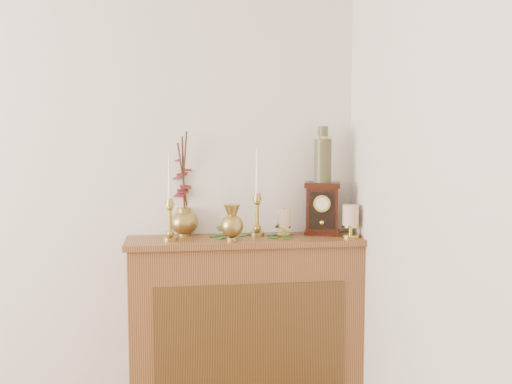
{
  "coord_description": "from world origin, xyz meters",
  "views": [
    {
      "loc": [
        1.04,
        -0.96,
        1.47
      ],
      "look_at": [
        1.45,
        2.05,
        1.17
      ],
      "focal_mm": 42.0,
      "sensor_mm": 36.0,
      "label": 1
    }
  ],
  "objects": [
    {
      "name": "ginger_jar",
      "position": [
        1.08,
        2.25,
        1.18
      ],
      "size": [
        0.22,
        0.24,
        0.55
      ],
      "rotation": [
        0.0,
        0.0,
        -0.21
      ],
      "color": "#9F893F",
      "rests_on": "console_shelf"
    },
    {
      "name": "candlestick_center",
      "position": [
        1.47,
        2.15,
        1.08
      ],
      "size": [
        0.08,
        0.08,
        0.47
      ],
      "rotation": [
        0.0,
        0.0,
        0.3
      ],
      "color": "#9F893F",
      "rests_on": "console_shelf"
    },
    {
      "name": "mantel_clock",
      "position": [
        1.82,
        2.15,
        1.07
      ],
      "size": [
        0.22,
        0.18,
        0.28
      ],
      "rotation": [
        0.0,
        0.0,
        -0.27
      ],
      "color": "#35150A",
      "rests_on": "console_shelf"
    },
    {
      "name": "ceramic_vase",
      "position": [
        1.82,
        2.15,
        1.34
      ],
      "size": [
        0.09,
        0.09,
        0.3
      ],
      "rotation": [
        0.0,
        0.0,
        -0.27
      ],
      "color": "#183026",
      "rests_on": "mantel_clock"
    },
    {
      "name": "ivy_garland",
      "position": [
        1.43,
        2.09,
        0.94
      ],
      "size": [
        0.43,
        0.2,
        0.08
      ],
      "rotation": [
        0.0,
        0.0,
        0.32
      ],
      "color": "#2F5F24",
      "rests_on": "console_shelf"
    },
    {
      "name": "pillar_candle_left",
      "position": [
        1.6,
        2.11,
        1.01
      ],
      "size": [
        0.08,
        0.08,
        0.15
      ],
      "rotation": [
        0.0,
        0.0,
        0.3
      ],
      "color": "gold",
      "rests_on": "console_shelf"
    },
    {
      "name": "pillar_candle_right",
      "position": [
        1.94,
        2.03,
        1.03
      ],
      "size": [
        0.09,
        0.09,
        0.18
      ],
      "rotation": [
        0.0,
        0.0,
        -0.15
      ],
      "color": "gold",
      "rests_on": "console_shelf"
    },
    {
      "name": "console_shelf",
      "position": [
        1.4,
        2.1,
        0.44
      ],
      "size": [
        1.24,
        0.34,
        0.93
      ],
      "color": "brown",
      "rests_on": "ground"
    },
    {
      "name": "bud_vase",
      "position": [
        1.32,
        2.0,
        1.02
      ],
      "size": [
        0.12,
        0.12,
        0.19
      ],
      "rotation": [
        0.0,
        0.0,
        -0.38
      ],
      "color": "#9F893F",
      "rests_on": "console_shelf"
    },
    {
      "name": "candlestick_left",
      "position": [
        1.01,
        2.05,
        1.07
      ],
      "size": [
        0.07,
        0.07,
        0.44
      ],
      "rotation": [
        0.0,
        0.0,
        0.31
      ],
      "color": "#9F893F",
      "rests_on": "console_shelf"
    }
  ]
}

